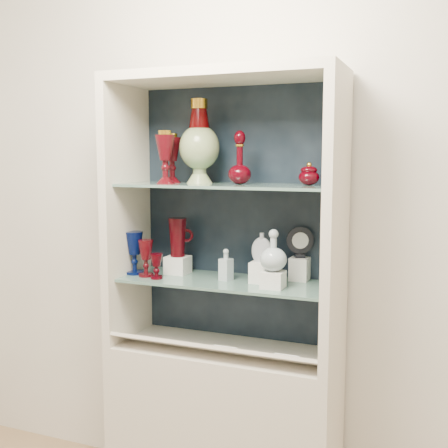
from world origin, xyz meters
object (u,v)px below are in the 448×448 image
at_px(cobalt_goblet, 134,253).
at_px(ruby_pitcher, 178,237).
at_px(ruby_goblet_small, 156,266).
at_px(clear_round_decanter, 273,251).
at_px(pedestal_lamp_right, 172,158).
at_px(ruby_decanter_a, 240,154).
at_px(ruby_decanter_b, 332,161).
at_px(pedestal_lamp_left, 165,157).
at_px(ruby_goblet_tall, 146,258).
at_px(enamel_urn, 199,141).
at_px(flat_flask, 262,247).
at_px(lidded_bowl, 309,174).
at_px(cameo_medallion, 300,242).
at_px(clear_square_bottle, 226,265).

xyz_separation_m(cobalt_goblet, ruby_pitcher, (0.18, 0.08, 0.07)).
relative_size(ruby_goblet_small, clear_round_decanter, 0.67).
bearing_deg(clear_round_decanter, pedestal_lamp_right, 169.77).
xyz_separation_m(ruby_decanter_a, ruby_decanter_b, (0.38, 0.06, -0.03)).
relative_size(pedestal_lamp_left, ruby_goblet_tall, 1.38).
relative_size(pedestal_lamp_left, ruby_decanter_b, 1.13).
xyz_separation_m(enamel_urn, ruby_goblet_tall, (-0.23, -0.09, -0.52)).
relative_size(cobalt_goblet, flat_flask, 1.50).
bearing_deg(pedestal_lamp_left, ruby_decanter_b, 10.42).
distance_m(ruby_decanter_a, ruby_goblet_tall, 0.63).
relative_size(ruby_decanter_a, lidded_bowl, 2.61).
relative_size(ruby_goblet_tall, ruby_pitcher, 0.94).
bearing_deg(ruby_goblet_tall, cobalt_goblet, 160.23).
bearing_deg(cobalt_goblet, cameo_medallion, 11.71).
relative_size(pedestal_lamp_right, ruby_pitcher, 1.24).
distance_m(ruby_pitcher, clear_square_bottle, 0.28).
distance_m(pedestal_lamp_left, ruby_goblet_small, 0.48).
bearing_deg(lidded_bowl, pedestal_lamp_right, -179.08).
bearing_deg(lidded_bowl, clear_round_decanter, -139.30).
bearing_deg(ruby_goblet_small, lidded_bowl, 11.10).
relative_size(pedestal_lamp_right, flat_flask, 1.68).
relative_size(pedestal_lamp_left, flat_flask, 1.75).
xyz_separation_m(ruby_pitcher, clear_round_decanter, (0.49, -0.11, -0.02)).
bearing_deg(clear_square_bottle, cameo_medallion, 21.90).
height_order(ruby_decanter_b, ruby_goblet_tall, ruby_decanter_b).
bearing_deg(pedestal_lamp_right, ruby_goblet_small, -100.96).
distance_m(ruby_decanter_a, lidded_bowl, 0.30).
distance_m(ruby_goblet_tall, clear_square_bottle, 0.37).
relative_size(cobalt_goblet, ruby_pitcher, 1.11).
height_order(ruby_decanter_a, cobalt_goblet, ruby_decanter_a).
distance_m(cobalt_goblet, clear_square_bottle, 0.44).
xyz_separation_m(pedestal_lamp_left, ruby_goblet_tall, (-0.10, 0.00, -0.45)).
xyz_separation_m(ruby_goblet_tall, flat_flask, (0.52, 0.07, 0.07)).
height_order(pedestal_lamp_left, enamel_urn, enamel_urn).
bearing_deg(pedestal_lamp_right, clear_square_bottle, -6.14).
distance_m(ruby_decanter_b, cobalt_goblet, 0.98).
distance_m(flat_flask, cameo_medallion, 0.18).
relative_size(ruby_goblet_small, ruby_pitcher, 0.63).
xyz_separation_m(enamel_urn, ruby_goblet_small, (-0.16, -0.12, -0.55)).
distance_m(pedestal_lamp_left, cobalt_goblet, 0.47).
distance_m(enamel_urn, flat_flask, 0.54).
bearing_deg(ruby_decanter_b, flat_flask, -169.48).
bearing_deg(ruby_goblet_small, ruby_decanter_b, 11.84).
height_order(flat_flask, clear_round_decanter, clear_round_decanter).
bearing_deg(clear_square_bottle, pedestal_lamp_left, -166.58).
bearing_deg(ruby_goblet_tall, clear_round_decanter, -0.16).
distance_m(ruby_decanter_b, flat_flask, 0.46).
distance_m(ruby_goblet_small, cameo_medallion, 0.64).
bearing_deg(clear_square_bottle, ruby_goblet_small, -163.52).
xyz_separation_m(clear_square_bottle, cameo_medallion, (0.30, 0.12, 0.10)).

